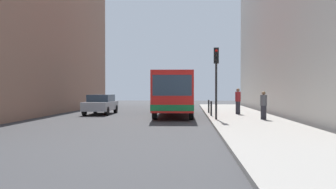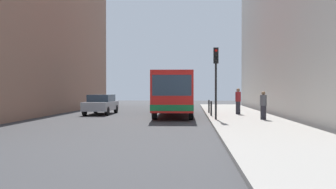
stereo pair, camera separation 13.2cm
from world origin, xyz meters
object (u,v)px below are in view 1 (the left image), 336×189
object	(u,v)px
bollard_mid	(209,106)
pedestrian_mid_sidewalk	(238,101)
bus	(174,91)
pedestrian_near_signal	(264,105)
bollard_near	(211,108)
car_beside_bus	(101,104)
traffic_light	(216,69)

from	to	relation	value
bollard_mid	pedestrian_mid_sidewalk	distance (m)	2.43
bus	pedestrian_near_signal	bearing A→B (deg)	133.43
bollard_near	bollard_mid	xyz separation A→B (m)	(0.00, 3.05, 0.00)
bus	bollard_mid	xyz separation A→B (m)	(2.52, 0.57, -1.10)
car_beside_bus	bollard_mid	bearing A→B (deg)	179.40
bollard_near	bollard_mid	distance (m)	3.05
bus	pedestrian_mid_sidewalk	world-z (taller)	bus
car_beside_bus	traffic_light	world-z (taller)	traffic_light
bollard_near	pedestrian_near_signal	size ratio (longest dim) A/B	0.59
traffic_light	bollard_near	size ratio (longest dim) A/B	4.32
pedestrian_near_signal	pedestrian_mid_sidewalk	bearing A→B (deg)	-112.60
bollard_mid	bollard_near	bearing A→B (deg)	-90.00
pedestrian_near_signal	traffic_light	bearing A→B (deg)	-31.90
traffic_light	bollard_near	world-z (taller)	traffic_light
traffic_light	pedestrian_near_signal	xyz separation A→B (m)	(2.69, 0.05, -2.05)
bus	pedestrian_near_signal	world-z (taller)	bus
bollard_mid	traffic_light	bearing A→B (deg)	-89.05
bus	pedestrian_mid_sidewalk	size ratio (longest dim) A/B	6.14
traffic_light	bollard_mid	bearing A→B (deg)	90.95
car_beside_bus	pedestrian_mid_sidewalk	bearing A→B (deg)	171.71
bollard_near	bus	bearing A→B (deg)	135.48
bollard_near	pedestrian_mid_sidewalk	world-z (taller)	pedestrian_mid_sidewalk
bus	car_beside_bus	size ratio (longest dim) A/B	2.51
bollard_near	car_beside_bus	bearing A→B (deg)	158.63
bollard_mid	pedestrian_mid_sidewalk	xyz separation A→B (m)	(1.95, -1.39, 0.43)
bus	bollard_mid	size ratio (longest dim) A/B	11.64
bus	bollard_mid	world-z (taller)	bus
bollard_near	pedestrian_mid_sidewalk	xyz separation A→B (m)	(1.95, 1.66, 0.43)
car_beside_bus	traffic_light	distance (m)	10.50
bollard_near	pedestrian_mid_sidewalk	size ratio (longest dim) A/B	0.53
bus	car_beside_bus	xyz separation A→B (m)	(-5.59, 0.70, -0.94)
bollard_near	pedestrian_mid_sidewalk	distance (m)	2.60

